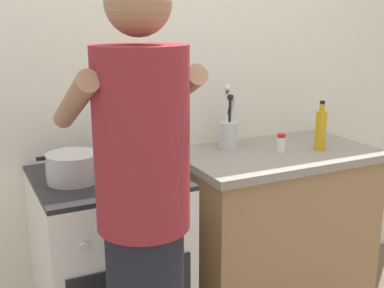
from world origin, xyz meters
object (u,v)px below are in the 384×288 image
Objects in this scene: pot at (73,167)px; spice_bottle at (281,143)px; oil_bottle at (321,129)px; person at (144,237)px; utensil_crock at (228,130)px; stove_range at (110,270)px; mixing_bowl at (135,158)px.

spice_bottle is at bearing -0.40° from pot.
person reaches higher than oil_bottle.
spice_bottle is at bearing 166.39° from oil_bottle.
pot is 0.85× the size of utensil_crock.
utensil_crock is 1.04m from person.
stove_range is 9.67× the size of spice_bottle.
mixing_bowl is 0.58m from utensil_crock.
pot is (-0.14, -0.01, 0.51)m from stove_range.
stove_range is 1.03m from spice_bottle.
person reaches higher than mixing_bowl.
spice_bottle is at bearing -41.83° from utensil_crock.
pot is 0.56m from person.
utensil_crock is (0.70, 0.16, 0.55)m from stove_range.
utensil_crock is at bearing 138.17° from spice_bottle.
spice_bottle is at bearing -2.23° from mixing_bowl.
stove_range is at bearing -176.76° from mixing_bowl.
spice_bottle is 0.05× the size of person.
utensil_crock is 0.28m from spice_bottle.
mixing_bowl is 0.17× the size of person.
oil_bottle is at bearing -29.51° from utensil_crock.
utensil_crock is 3.57× the size of spice_bottle.
mixing_bowl reaches higher than stove_range.
utensil_crock reaches higher than stove_range.
oil_bottle is (1.25, -0.06, 0.05)m from pot.
utensil_crock is at bearing 44.28° from person.
oil_bottle is at bearing -4.69° from mixing_bowl.
stove_range is 0.53m from mixing_bowl.
pot is at bearing 179.60° from spice_bottle.
mixing_bowl reaches higher than spice_bottle.
pot is at bearing -175.43° from mixing_bowl.
oil_bottle is (1.11, -0.07, 0.56)m from stove_range.
mixing_bowl is at bearing 3.24° from stove_range.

